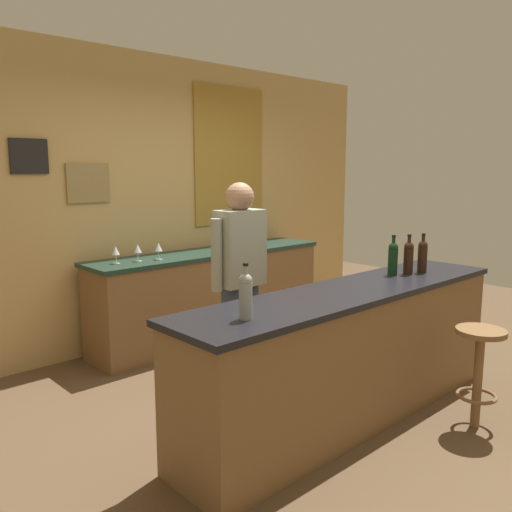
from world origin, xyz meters
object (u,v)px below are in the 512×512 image
(wine_bottle_a, at_px, (246,294))
(wine_glass_c, at_px, (158,248))
(wine_glass_b, at_px, (138,249))
(bar_stool, at_px, (479,361))
(wine_bottle_d, at_px, (423,255))
(bartender, at_px, (240,275))
(wine_bottle_c, at_px, (409,256))
(wine_glass_a, at_px, (116,251))
(wine_bottle_b, at_px, (393,257))
(wine_glass_d, at_px, (235,237))

(wine_bottle_a, distance_m, wine_glass_c, 2.15)
(wine_glass_b, bearing_deg, bar_stool, -70.24)
(wine_bottle_a, relative_size, wine_glass_b, 1.97)
(wine_glass_b, xyz_separation_m, wine_glass_c, (0.18, -0.05, 0.00))
(bar_stool, xyz_separation_m, wine_glass_b, (-0.96, 2.68, 0.55))
(wine_bottle_d, relative_size, wine_glass_c, 1.97)
(bartender, distance_m, wine_bottle_d, 1.42)
(wine_bottle_a, bearing_deg, wine_glass_b, 74.85)
(wine_bottle_c, bearing_deg, bartender, 142.60)
(wine_bottle_a, distance_m, wine_glass_a, 2.12)
(wine_bottle_b, relative_size, wine_glass_a, 1.97)
(wine_glass_a, bearing_deg, wine_bottle_b, -57.47)
(wine_bottle_a, height_order, wine_glass_b, wine_bottle_a)
(wine_bottle_c, height_order, wine_glass_a, wine_bottle_c)
(wine_bottle_b, xyz_separation_m, wine_bottle_d, (0.25, -0.10, 0.00))
(wine_glass_a, bearing_deg, wine_bottle_d, -53.87)
(bar_stool, height_order, wine_bottle_d, wine_bottle_d)
(wine_bottle_a, relative_size, wine_bottle_d, 1.00)
(bar_stool, distance_m, wine_glass_b, 2.90)
(bar_stool, height_order, wine_glass_b, wine_glass_b)
(wine_bottle_b, height_order, wine_glass_c, wine_bottle_b)
(bar_stool, height_order, wine_bottle_c, wine_bottle_c)
(bar_stool, distance_m, wine_glass_d, 2.78)
(bar_stool, distance_m, wine_bottle_d, 0.94)
(wine_bottle_c, bearing_deg, wine_glass_b, 120.34)
(bar_stool, height_order, wine_glass_a, wine_glass_a)
(wine_glass_c, bearing_deg, wine_bottle_d, -60.65)
(bar_stool, relative_size, wine_bottle_d, 2.22)
(bartender, distance_m, bar_stool, 1.74)
(bartender, distance_m, wine_bottle_a, 1.12)
(bartender, relative_size, wine_glass_a, 10.45)
(bar_stool, relative_size, wine_bottle_a, 2.22)
(bar_stool, height_order, wine_glass_c, wine_glass_c)
(wine_glass_b, bearing_deg, wine_bottle_b, -61.58)
(wine_bottle_a, height_order, wine_glass_c, wine_bottle_a)
(wine_bottle_d, distance_m, wine_glass_a, 2.55)
(wine_bottle_b, bearing_deg, wine_glass_d, 86.41)
(wine_bottle_b, xyz_separation_m, wine_bottle_c, (0.12, -0.06, 0.00))
(wine_glass_d, bearing_deg, wine_glass_c, -174.69)
(wine_bottle_c, xyz_separation_m, wine_glass_c, (-0.98, 1.95, -0.05))
(wine_bottle_b, xyz_separation_m, wine_glass_a, (-1.25, 1.96, -0.05))
(wine_glass_a, xyz_separation_m, wine_glass_c, (0.39, -0.07, 0.00))
(wine_bottle_d, height_order, wine_glass_a, wine_bottle_d)
(wine_bottle_c, xyz_separation_m, wine_glass_a, (-1.37, 2.02, -0.05))
(bar_stool, distance_m, wine_bottle_a, 1.74)
(bartender, height_order, wine_bottle_a, bartender)
(wine_bottle_c, relative_size, wine_glass_b, 1.97)
(wine_glass_c, bearing_deg, bartender, -91.86)
(wine_bottle_d, height_order, wine_glass_c, wine_bottle_d)
(bartender, xyz_separation_m, wine_glass_b, (-0.15, 1.21, 0.07))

